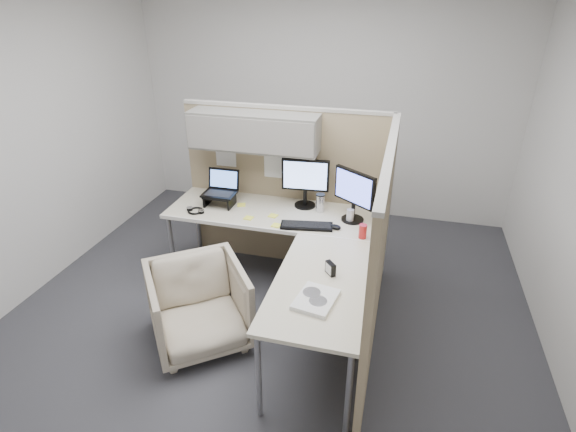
% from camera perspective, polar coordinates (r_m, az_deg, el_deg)
% --- Properties ---
extents(ground, '(4.50, 4.50, 0.00)m').
position_cam_1_polar(ground, '(4.10, -2.30, -12.06)').
color(ground, '#333237').
rests_on(ground, ground).
extents(partition_back, '(2.00, 0.36, 1.63)m').
position_cam_1_polar(partition_back, '(4.31, -2.10, 6.79)').
color(partition_back, tan).
rests_on(partition_back, ground).
extents(partition_right, '(0.07, 2.03, 1.63)m').
position_cam_1_polar(partition_right, '(3.45, 11.59, -4.30)').
color(partition_right, tan).
rests_on(partition_right, ground).
extents(desk, '(2.00, 1.98, 0.73)m').
position_cam_1_polar(desk, '(3.78, -0.12, -3.07)').
color(desk, beige).
rests_on(desk, ground).
extents(office_chair, '(0.98, 0.97, 0.74)m').
position_cam_1_polar(office_chair, '(3.66, -11.31, -10.75)').
color(office_chair, beige).
rests_on(office_chair, ground).
extents(monitor_left, '(0.44, 0.20, 0.47)m').
position_cam_1_polar(monitor_left, '(4.16, 2.21, 4.69)').
color(monitor_left, black).
rests_on(monitor_left, desk).
extents(monitor_right, '(0.38, 0.29, 0.47)m').
position_cam_1_polar(monitor_right, '(3.93, 8.42, 3.04)').
color(monitor_right, black).
rests_on(monitor_right, desk).
extents(laptop_station, '(0.31, 0.26, 0.32)m').
position_cam_1_polar(laptop_station, '(4.31, -8.57, 3.02)').
color(laptop_station, black).
rests_on(laptop_station, desk).
extents(keyboard, '(0.47, 0.22, 0.02)m').
position_cam_1_polar(keyboard, '(3.89, 2.37, -1.26)').
color(keyboard, black).
rests_on(keyboard, desk).
extents(mouse, '(0.12, 0.09, 0.04)m').
position_cam_1_polar(mouse, '(3.88, 6.03, -1.38)').
color(mouse, black).
rests_on(mouse, desk).
extents(travel_mug, '(0.08, 0.08, 0.17)m').
position_cam_1_polar(travel_mug, '(4.14, 4.13, 1.68)').
color(travel_mug, silver).
rests_on(travel_mug, desk).
extents(soda_can_green, '(0.07, 0.07, 0.12)m').
position_cam_1_polar(soda_can_green, '(3.75, 9.47, -1.94)').
color(soda_can_green, '#B21E1E').
rests_on(soda_can_green, desk).
extents(soda_can_silver, '(0.07, 0.07, 0.12)m').
position_cam_1_polar(soda_can_silver, '(3.99, 7.90, 0.06)').
color(soda_can_silver, silver).
rests_on(soda_can_silver, desk).
extents(sticky_note_b, '(0.09, 0.09, 0.01)m').
position_cam_1_polar(sticky_note_b, '(3.91, -1.48, -1.20)').
color(sticky_note_b, '#F1F13F').
rests_on(sticky_note_b, desk).
extents(sticky_note_a, '(0.08, 0.08, 0.01)m').
position_cam_1_polar(sticky_note_a, '(4.05, -5.02, -0.24)').
color(sticky_note_a, '#F1F13F').
rests_on(sticky_note_a, desk).
extents(sticky_note_d, '(0.09, 0.09, 0.01)m').
position_cam_1_polar(sticky_note_d, '(4.08, -1.90, 0.04)').
color(sticky_note_d, '#F1F13F').
rests_on(sticky_note_d, desk).
extents(sticky_note_c, '(0.10, 0.10, 0.01)m').
position_cam_1_polar(sticky_note_c, '(4.31, -5.93, 1.42)').
color(sticky_note_c, '#F1F13F').
rests_on(sticky_note_c, desk).
extents(headphones, '(0.18, 0.17, 0.03)m').
position_cam_1_polar(headphones, '(4.24, -11.68, 0.68)').
color(headphones, black).
rests_on(headphones, desk).
extents(paper_stack, '(0.29, 0.35, 0.03)m').
position_cam_1_polar(paper_stack, '(3.01, 3.56, -10.54)').
color(paper_stack, white).
rests_on(paper_stack, desk).
extents(desk_clock, '(0.09, 0.10, 0.09)m').
position_cam_1_polar(desk_clock, '(3.26, 5.41, -6.65)').
color(desk_clock, black).
rests_on(desk_clock, desk).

